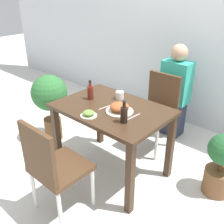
# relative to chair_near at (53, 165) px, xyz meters

# --- Properties ---
(ground_plane) EXTENTS (16.00, 16.00, 0.00)m
(ground_plane) POSITION_rel_chair_near_xyz_m (-0.02, 0.73, -0.49)
(ground_plane) COLOR silver
(wall_back) EXTENTS (8.00, 0.05, 2.60)m
(wall_back) POSITION_rel_chair_near_xyz_m (-0.02, 2.26, 0.81)
(wall_back) COLOR silver
(wall_back) RESTS_ON ground_plane
(dining_table) EXTENTS (1.06, 0.74, 0.74)m
(dining_table) POSITION_rel_chair_near_xyz_m (-0.02, 0.73, 0.13)
(dining_table) COLOR #3D2819
(dining_table) RESTS_ON ground_plane
(chair_near) EXTENTS (0.42, 0.42, 0.88)m
(chair_near) POSITION_rel_chair_near_xyz_m (0.00, 0.00, 0.00)
(chair_near) COLOR #4C331E
(chair_near) RESTS_ON ground_plane
(chair_far) EXTENTS (0.42, 0.42, 0.88)m
(chair_far) POSITION_rel_chair_near_xyz_m (0.05, 1.45, 0.00)
(chair_far) COLOR #4C331E
(chair_far) RESTS_ON ground_plane
(food_plate) EXTENTS (0.25, 0.25, 0.09)m
(food_plate) POSITION_rel_chair_near_xyz_m (0.10, 0.70, 0.29)
(food_plate) COLOR beige
(food_plate) RESTS_ON dining_table
(side_plate) EXTENTS (0.15, 0.15, 0.06)m
(side_plate) POSITION_rel_chair_near_xyz_m (-0.05, 0.46, 0.27)
(side_plate) COLOR beige
(side_plate) RESTS_ON dining_table
(drink_cup) EXTENTS (0.08, 0.08, 0.08)m
(drink_cup) POSITION_rel_chair_near_xyz_m (-0.09, 0.93, 0.29)
(drink_cup) COLOR white
(drink_cup) RESTS_ON dining_table
(sauce_bottle) EXTENTS (0.06, 0.06, 0.20)m
(sauce_bottle) POSITION_rel_chair_near_xyz_m (0.25, 0.58, 0.33)
(sauce_bottle) COLOR black
(sauce_bottle) RESTS_ON dining_table
(condiment_bottle) EXTENTS (0.06, 0.06, 0.20)m
(condiment_bottle) POSITION_rel_chair_near_xyz_m (-0.31, 0.73, 0.33)
(condiment_bottle) COLOR maroon
(condiment_bottle) RESTS_ON dining_table
(fork_utensil) EXTENTS (0.04, 0.20, 0.00)m
(fork_utensil) POSITION_rel_chair_near_xyz_m (-0.06, 0.70, 0.25)
(fork_utensil) COLOR silver
(fork_utensil) RESTS_ON dining_table
(spoon_utensil) EXTENTS (0.02, 0.18, 0.00)m
(spoon_utensil) POSITION_rel_chair_near_xyz_m (0.26, 0.70, 0.25)
(spoon_utensil) COLOR silver
(spoon_utensil) RESTS_ON dining_table
(potted_plant_left) EXTENTS (0.43, 0.43, 0.84)m
(potted_plant_left) POSITION_rel_chair_near_xyz_m (-1.00, 0.71, 0.06)
(potted_plant_left) COLOR brown
(potted_plant_left) RESTS_ON ground_plane
(potted_plant_right) EXTENTS (0.29, 0.29, 0.62)m
(potted_plant_right) POSITION_rel_chair_near_xyz_m (0.94, 1.15, -0.16)
(potted_plant_right) COLOR brown
(potted_plant_right) RESTS_ON ground_plane
(person_figure) EXTENTS (0.34, 0.22, 1.17)m
(person_figure) POSITION_rel_chair_near_xyz_m (0.05, 1.83, 0.09)
(person_figure) COLOR #2D3347
(person_figure) RESTS_ON ground_plane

